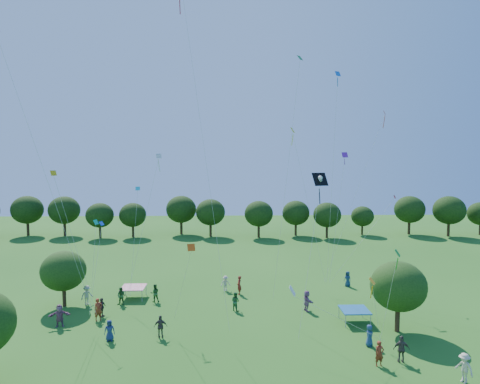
{
  "coord_description": "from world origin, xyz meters",
  "views": [
    {
      "loc": [
        -0.86,
        -15.53,
        13.55
      ],
      "look_at": [
        0.0,
        14.0,
        11.0
      ],
      "focal_mm": 32.0,
      "sensor_mm": 36.0,
      "label": 1
    }
  ],
  "objects_px": {
    "tent_blue": "(355,310)",
    "near_tree_north": "(63,271)",
    "tent_red_stripe": "(133,287)",
    "near_tree_east": "(398,286)",
    "red_high_kite": "(189,40)",
    "pirate_kite": "(320,182)"
  },
  "relations": [
    {
      "from": "near_tree_north",
      "to": "near_tree_east",
      "type": "distance_m",
      "value": 28.45
    },
    {
      "from": "tent_red_stripe",
      "to": "red_high_kite",
      "type": "distance_m",
      "value": 23.17
    },
    {
      "from": "pirate_kite",
      "to": "red_high_kite",
      "type": "xyz_separation_m",
      "value": [
        -9.6,
        0.35,
        10.25
      ]
    },
    {
      "from": "near_tree_east",
      "to": "red_high_kite",
      "type": "height_order",
      "value": "red_high_kite"
    },
    {
      "from": "tent_red_stripe",
      "to": "near_tree_east",
      "type": "bearing_deg",
      "value": -20.72
    },
    {
      "from": "near_tree_east",
      "to": "tent_red_stripe",
      "type": "distance_m",
      "value": 23.67
    },
    {
      "from": "near_tree_north",
      "to": "near_tree_east",
      "type": "xyz_separation_m",
      "value": [
        27.74,
        -6.31,
        0.31
      ]
    },
    {
      "from": "near_tree_north",
      "to": "tent_red_stripe",
      "type": "bearing_deg",
      "value": 19.43
    },
    {
      "from": "tent_red_stripe",
      "to": "red_high_kite",
      "type": "height_order",
      "value": "red_high_kite"
    },
    {
      "from": "tent_red_stripe",
      "to": "pirate_kite",
      "type": "xyz_separation_m",
      "value": [
        15.79,
        -8.5,
        10.53
      ]
    },
    {
      "from": "tent_blue",
      "to": "near_tree_north",
      "type": "bearing_deg",
      "value": 169.87
    },
    {
      "from": "near_tree_north",
      "to": "tent_red_stripe",
      "type": "height_order",
      "value": "near_tree_north"
    },
    {
      "from": "near_tree_east",
      "to": "tent_blue",
      "type": "xyz_separation_m",
      "value": [
        -2.77,
        1.85,
        -2.52
      ]
    },
    {
      "from": "near_tree_east",
      "to": "red_high_kite",
      "type": "xyz_separation_m",
      "value": [
        -15.82,
        0.18,
        18.27
      ]
    },
    {
      "from": "near_tree_north",
      "to": "pirate_kite",
      "type": "height_order",
      "value": "pirate_kite"
    },
    {
      "from": "red_high_kite",
      "to": "tent_blue",
      "type": "bearing_deg",
      "value": 7.29
    },
    {
      "from": "near_tree_north",
      "to": "tent_red_stripe",
      "type": "relative_size",
      "value": 2.28
    },
    {
      "from": "tent_red_stripe",
      "to": "pirate_kite",
      "type": "distance_m",
      "value": 20.8
    },
    {
      "from": "tent_blue",
      "to": "pirate_kite",
      "type": "bearing_deg",
      "value": -149.63
    },
    {
      "from": "tent_blue",
      "to": "red_high_kite",
      "type": "height_order",
      "value": "red_high_kite"
    },
    {
      "from": "near_tree_east",
      "to": "tent_red_stripe",
      "type": "xyz_separation_m",
      "value": [
        -22.01,
        8.33,
        -2.52
      ]
    },
    {
      "from": "tent_blue",
      "to": "tent_red_stripe",
      "type": "bearing_deg",
      "value": 161.38
    }
  ]
}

